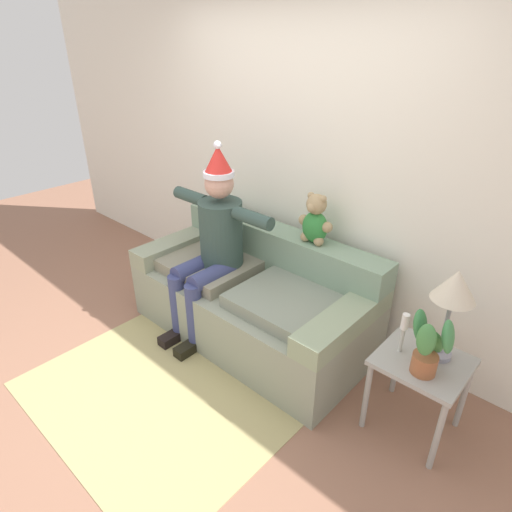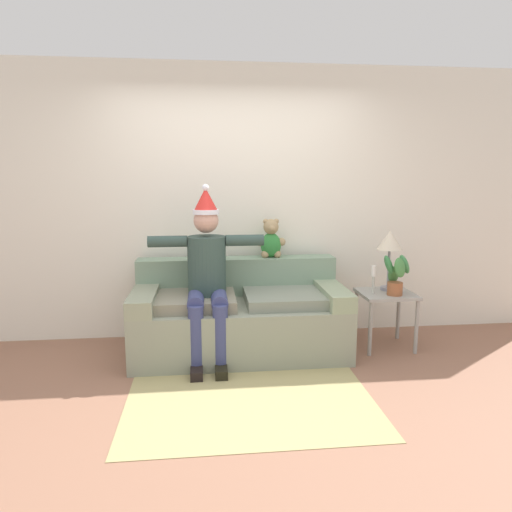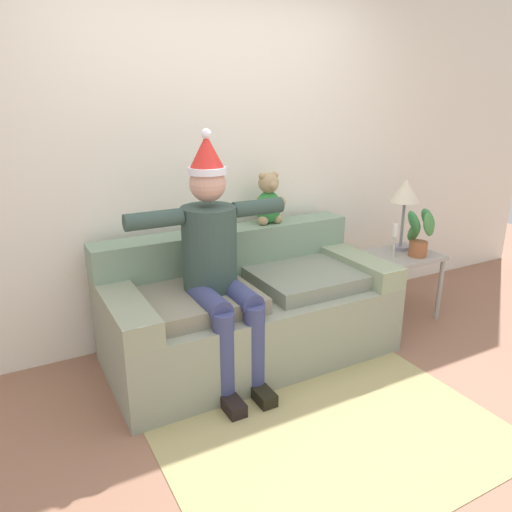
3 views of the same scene
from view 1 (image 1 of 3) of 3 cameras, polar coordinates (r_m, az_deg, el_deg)
The scene contains 10 objects.
ground_plane at distance 3.18m, azimuth -13.14°, elevation -17.74°, with size 10.00×10.00×0.00m, color #91634D.
back_wall at distance 3.45m, azimuth 6.11°, elevation 12.62°, with size 7.00×0.10×2.70m, color white.
couch at distance 3.47m, azimuth -0.23°, elevation -5.49°, with size 1.92×0.93×0.83m.
person_seated at distance 3.33m, azimuth -5.85°, elevation 1.92°, with size 1.02×0.77×1.55m.
teddy_bear at distance 3.18m, azimuth 7.87°, elevation 4.64°, with size 0.29×0.17×0.38m.
side_table at distance 2.80m, azimuth 21.08°, elevation -14.13°, with size 0.50×0.47×0.54m.
table_lamp at distance 2.56m, azimuth 24.92°, elevation -4.13°, with size 0.24×0.24×0.58m.
potted_plant at distance 2.54m, azimuth 22.06°, elevation -11.03°, with size 0.27×0.26×0.39m.
candle_tall at distance 2.66m, azimuth 19.09°, elevation -9.02°, with size 0.04×0.04×0.26m.
area_rug at distance 3.16m, azimuth -14.06°, elevation -18.20°, with size 1.80×1.22×0.01m, color tan.
Camera 1 is at (1.98, -1.14, 2.22)m, focal length 30.06 mm.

